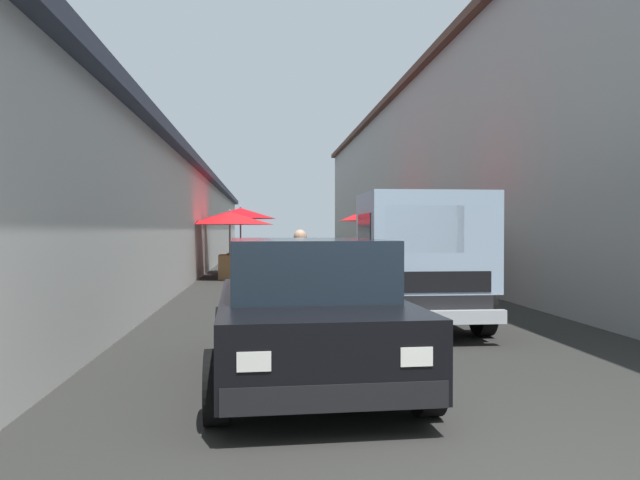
# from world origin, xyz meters

# --- Properties ---
(ground) EXTENTS (90.00, 90.00, 0.00)m
(ground) POSITION_xyz_m (13.50, 0.00, 0.00)
(ground) COLOR #282826
(building_left_whitewash) EXTENTS (49.80, 7.50, 3.62)m
(building_left_whitewash) POSITION_xyz_m (15.75, 7.14, 1.82)
(building_left_whitewash) COLOR silver
(building_left_whitewash) RESTS_ON ground
(building_right_concrete) EXTENTS (49.80, 7.50, 7.06)m
(building_right_concrete) POSITION_xyz_m (15.75, -7.14, 3.54)
(building_right_concrete) COLOR gray
(building_right_concrete) RESTS_ON ground
(fruit_stall_near_left) EXTENTS (2.27, 2.27, 2.44)m
(fruit_stall_near_left) POSITION_xyz_m (10.13, -1.72, 1.85)
(fruit_stall_near_left) COLOR #9E9EA3
(fruit_stall_near_left) RESTS_ON ground
(fruit_stall_near_right) EXTENTS (2.15, 2.15, 2.40)m
(fruit_stall_near_right) POSITION_xyz_m (17.80, -2.11, 1.78)
(fruit_stall_near_right) COLOR #9E9EA3
(fruit_stall_near_right) RESTS_ON ground
(fruit_stall_mid_lane) EXTENTS (2.48, 2.48, 2.40)m
(fruit_stall_mid_lane) POSITION_xyz_m (18.24, 2.42, 1.82)
(fruit_stall_mid_lane) COLOR #9E9EA3
(fruit_stall_mid_lane) RESTS_ON ground
(fruit_stall_far_left) EXTENTS (2.75, 2.75, 2.19)m
(fruit_stall_far_left) POSITION_xyz_m (15.97, 2.66, 1.70)
(fruit_stall_far_left) COLOR #9E9EA3
(fruit_stall_far_left) RESTS_ON ground
(hatchback_car) EXTENTS (3.98, 2.06, 1.45)m
(hatchback_car) POSITION_xyz_m (3.12, 1.18, 0.74)
(hatchback_car) COLOR black
(hatchback_car) RESTS_ON ground
(delivery_truck) EXTENTS (4.92, 1.98, 2.08)m
(delivery_truck) POSITION_xyz_m (6.08, -0.70, 1.04)
(delivery_truck) COLOR black
(delivery_truck) RESTS_ON ground
(vendor_by_crates) EXTENTS (0.54, 0.41, 1.55)m
(vendor_by_crates) POSITION_xyz_m (6.63, 1.02, 0.89)
(vendor_by_crates) COLOR #232328
(vendor_by_crates) RESTS_ON ground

